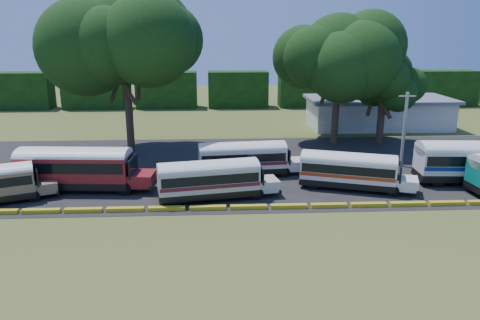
{
  "coord_description": "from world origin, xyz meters",
  "views": [
    {
      "loc": [
        -3.81,
        -31.18,
        12.81
      ],
      "look_at": [
        -1.86,
        6.0,
        2.37
      ],
      "focal_mm": 35.0,
      "sensor_mm": 36.0,
      "label": 1
    }
  ],
  "objects_px": {
    "bus_red": "(78,166)",
    "bus_cream_west": "(211,178)",
    "tree_west": "(124,38)",
    "bus_white_red": "(351,169)"
  },
  "relations": [
    {
      "from": "bus_cream_west",
      "to": "tree_west",
      "type": "height_order",
      "value": "tree_west"
    },
    {
      "from": "tree_west",
      "to": "bus_red",
      "type": "bearing_deg",
      "value": -99.43
    },
    {
      "from": "bus_red",
      "to": "bus_cream_west",
      "type": "bearing_deg",
      "value": -9.39
    },
    {
      "from": "bus_red",
      "to": "bus_cream_west",
      "type": "xyz_separation_m",
      "value": [
        10.83,
        -2.68,
        -0.31
      ]
    },
    {
      "from": "bus_white_red",
      "to": "tree_west",
      "type": "bearing_deg",
      "value": 165.53
    },
    {
      "from": "bus_cream_west",
      "to": "bus_white_red",
      "type": "bearing_deg",
      "value": -1.44
    },
    {
      "from": "bus_red",
      "to": "bus_white_red",
      "type": "xyz_separation_m",
      "value": [
        22.27,
        -0.84,
        -0.33
      ]
    },
    {
      "from": "bus_cream_west",
      "to": "bus_red",
      "type": "bearing_deg",
      "value": 155.55
    },
    {
      "from": "bus_cream_west",
      "to": "tree_west",
      "type": "relative_size",
      "value": 0.58
    },
    {
      "from": "bus_cream_west",
      "to": "tree_west",
      "type": "xyz_separation_m",
      "value": [
        -8.75,
        15.19,
        10.15
      ]
    }
  ]
}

